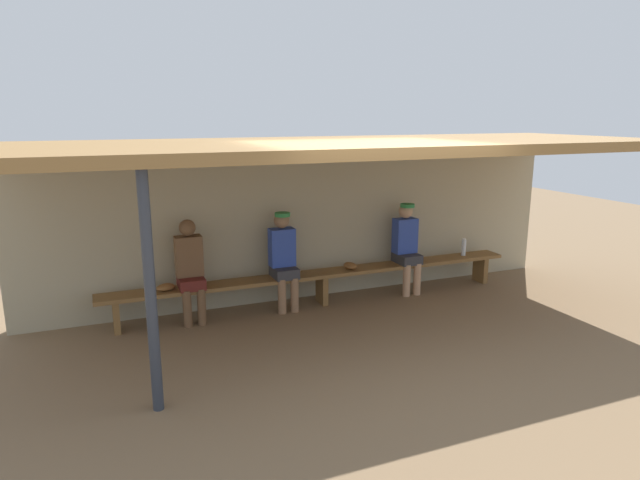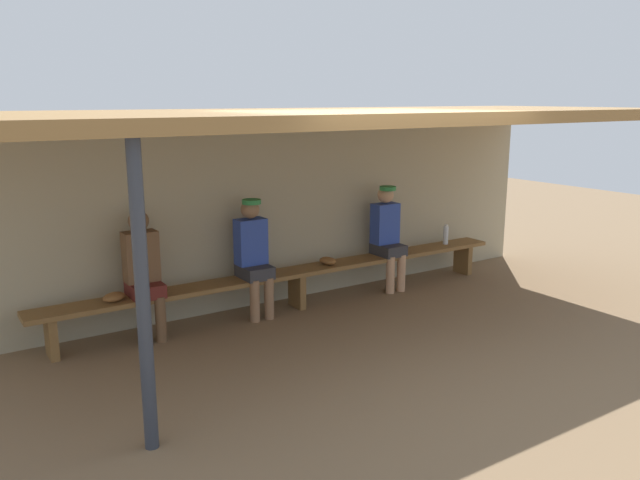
{
  "view_description": "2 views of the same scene",
  "coord_description": "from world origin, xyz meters",
  "px_view_note": "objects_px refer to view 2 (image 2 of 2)",
  "views": [
    {
      "loc": [
        -2.85,
        -5.33,
        2.64
      ],
      "look_at": [
        -0.12,
        1.33,
        0.98
      ],
      "focal_mm": 30.9,
      "sensor_mm": 36.0,
      "label": 1
    },
    {
      "loc": [
        -3.74,
        -4.66,
        2.45
      ],
      "look_at": [
        0.04,
        1.11,
        0.9
      ],
      "focal_mm": 35.75,
      "sensor_mm": 36.0,
      "label": 2
    }
  ],
  "objects_px": {
    "player_in_blue": "(143,270)",
    "bench": "(297,276)",
    "player_with_sunglasses": "(253,252)",
    "player_near_post": "(388,233)",
    "water_bottle_blue": "(446,235)",
    "baseball_glove_worn": "(328,261)",
    "baseball_glove_tan": "(114,297)",
    "support_post": "(143,300)"
  },
  "relations": [
    {
      "from": "bench",
      "to": "player_in_blue",
      "type": "height_order",
      "value": "player_in_blue"
    },
    {
      "from": "support_post",
      "to": "bench",
      "type": "bearing_deg",
      "value": 40.19
    },
    {
      "from": "player_near_post",
      "to": "player_in_blue",
      "type": "relative_size",
      "value": 1.01
    },
    {
      "from": "player_in_blue",
      "to": "baseball_glove_worn",
      "type": "distance_m",
      "value": 2.27
    },
    {
      "from": "bench",
      "to": "water_bottle_blue",
      "type": "relative_size",
      "value": 21.8
    },
    {
      "from": "bench",
      "to": "player_near_post",
      "type": "bearing_deg",
      "value": 0.15
    },
    {
      "from": "water_bottle_blue",
      "to": "baseball_glove_worn",
      "type": "relative_size",
      "value": 1.15
    },
    {
      "from": "support_post",
      "to": "baseball_glove_worn",
      "type": "relative_size",
      "value": 9.17
    },
    {
      "from": "player_near_post",
      "to": "player_with_sunglasses",
      "type": "height_order",
      "value": "same"
    },
    {
      "from": "support_post",
      "to": "player_near_post",
      "type": "xyz_separation_m",
      "value": [
        3.85,
        2.1,
        -0.35
      ]
    },
    {
      "from": "player_near_post",
      "to": "player_in_blue",
      "type": "height_order",
      "value": "player_near_post"
    },
    {
      "from": "player_with_sunglasses",
      "to": "baseball_glove_worn",
      "type": "bearing_deg",
      "value": -0.03
    },
    {
      "from": "player_in_blue",
      "to": "water_bottle_blue",
      "type": "height_order",
      "value": "player_in_blue"
    },
    {
      "from": "bench",
      "to": "player_with_sunglasses",
      "type": "bearing_deg",
      "value": 179.64
    },
    {
      "from": "support_post",
      "to": "baseball_glove_tan",
      "type": "height_order",
      "value": "support_post"
    },
    {
      "from": "player_in_blue",
      "to": "baseball_glove_worn",
      "type": "height_order",
      "value": "player_in_blue"
    },
    {
      "from": "player_in_blue",
      "to": "player_with_sunglasses",
      "type": "distance_m",
      "value": 1.25
    },
    {
      "from": "bench",
      "to": "water_bottle_blue",
      "type": "xyz_separation_m",
      "value": [
        2.42,
        0.02,
        0.2
      ]
    },
    {
      "from": "bench",
      "to": "player_in_blue",
      "type": "distance_m",
      "value": 1.85
    },
    {
      "from": "player_in_blue",
      "to": "bench",
      "type": "bearing_deg",
      "value": -0.1
    },
    {
      "from": "water_bottle_blue",
      "to": "baseball_glove_tan",
      "type": "relative_size",
      "value": 1.15
    },
    {
      "from": "player_in_blue",
      "to": "water_bottle_blue",
      "type": "xyz_separation_m",
      "value": [
        4.24,
        0.02,
        -0.14
      ]
    },
    {
      "from": "player_with_sunglasses",
      "to": "baseball_glove_tan",
      "type": "height_order",
      "value": "player_with_sunglasses"
    },
    {
      "from": "baseball_glove_worn",
      "to": "water_bottle_blue",
      "type": "bearing_deg",
      "value": -97.84
    },
    {
      "from": "baseball_glove_worn",
      "to": "baseball_glove_tan",
      "type": "height_order",
      "value": "same"
    },
    {
      "from": "support_post",
      "to": "player_in_blue",
      "type": "bearing_deg",
      "value": 72.44
    },
    {
      "from": "player_with_sunglasses",
      "to": "baseball_glove_tan",
      "type": "relative_size",
      "value": 5.6
    },
    {
      "from": "player_near_post",
      "to": "support_post",
      "type": "bearing_deg",
      "value": -151.37
    },
    {
      "from": "player_in_blue",
      "to": "water_bottle_blue",
      "type": "relative_size",
      "value": 4.85
    },
    {
      "from": "support_post",
      "to": "baseball_glove_worn",
      "type": "height_order",
      "value": "support_post"
    },
    {
      "from": "player_near_post",
      "to": "baseball_glove_tan",
      "type": "bearing_deg",
      "value": -179.61
    },
    {
      "from": "player_near_post",
      "to": "player_with_sunglasses",
      "type": "bearing_deg",
      "value": 180.0
    },
    {
      "from": "player_with_sunglasses",
      "to": "baseball_glove_tan",
      "type": "distance_m",
      "value": 1.59
    },
    {
      "from": "baseball_glove_worn",
      "to": "player_near_post",
      "type": "bearing_deg",
      "value": -98.4
    },
    {
      "from": "baseball_glove_worn",
      "to": "baseball_glove_tan",
      "type": "relative_size",
      "value": 1.0
    },
    {
      "from": "bench",
      "to": "water_bottle_blue",
      "type": "distance_m",
      "value": 2.43
    },
    {
      "from": "player_in_blue",
      "to": "baseball_glove_tan",
      "type": "distance_m",
      "value": 0.39
    },
    {
      "from": "player_in_blue",
      "to": "water_bottle_blue",
      "type": "bearing_deg",
      "value": 0.28
    },
    {
      "from": "player_with_sunglasses",
      "to": "player_near_post",
      "type": "bearing_deg",
      "value": 0.0
    },
    {
      "from": "water_bottle_blue",
      "to": "baseball_glove_tan",
      "type": "bearing_deg",
      "value": -179.45
    },
    {
      "from": "support_post",
      "to": "baseball_glove_worn",
      "type": "xyz_separation_m",
      "value": [
        2.93,
        2.1,
        -0.6
      ]
    },
    {
      "from": "player_in_blue",
      "to": "player_with_sunglasses",
      "type": "xyz_separation_m",
      "value": [
        1.25,
        0.0,
        0.02
      ]
    }
  ]
}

